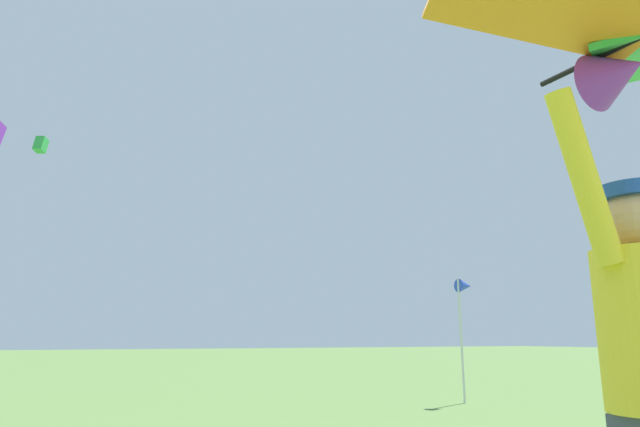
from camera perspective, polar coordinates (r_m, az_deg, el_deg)
name	(u,v)px	position (r m, az deg, el deg)	size (l,w,h in m)	color
held_stunt_kite	(632,31)	(2.51, 29.32, 15.97)	(1.85, 1.00, 0.41)	black
distant_kite_green_low_right	(41,145)	(35.11, -26.68, 6.31)	(0.83, 0.86, 0.96)	green
marker_flag	(464,295)	(10.27, 14.54, -8.07)	(0.30, 0.24, 2.10)	silver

